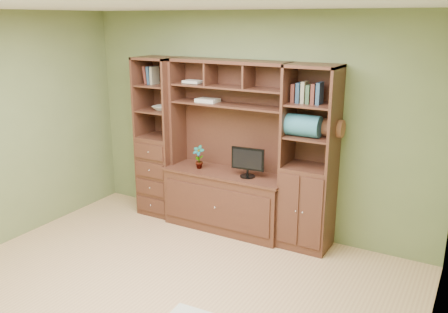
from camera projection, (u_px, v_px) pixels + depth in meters
The scene contains 10 objects.
room at pixel (147, 167), 3.98m from camera, with size 4.60×4.10×2.64m.
center_hutch at pixel (225, 148), 5.61m from camera, with size 1.54×0.53×2.05m, color #492519.
left_tower at pixel (160, 138), 6.11m from camera, with size 0.50×0.45×2.05m, color #492519.
right_tower at pixel (309, 160), 5.16m from camera, with size 0.55×0.45×2.05m, color #492519.
monitor at pixel (248, 157), 5.45m from camera, with size 0.40×0.18×0.48m, color black.
orchid at pixel (199, 157), 5.79m from camera, with size 0.15×0.10×0.29m, color #B15F3C.
magazines at pixel (208, 100), 5.67m from camera, with size 0.26×0.19×0.04m, color beige.
bowl at pixel (162, 108), 5.98m from camera, with size 0.23×0.23×0.06m, color beige.
blanket_teal at pixel (302, 125), 5.05m from camera, with size 0.41×0.24×0.24m, color #2F6C7E.
blanket_red at pixel (327, 127), 5.05m from camera, with size 0.34×0.19×0.19m, color brown.
Camera 1 is at (2.44, -2.99, 2.50)m, focal length 38.00 mm.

